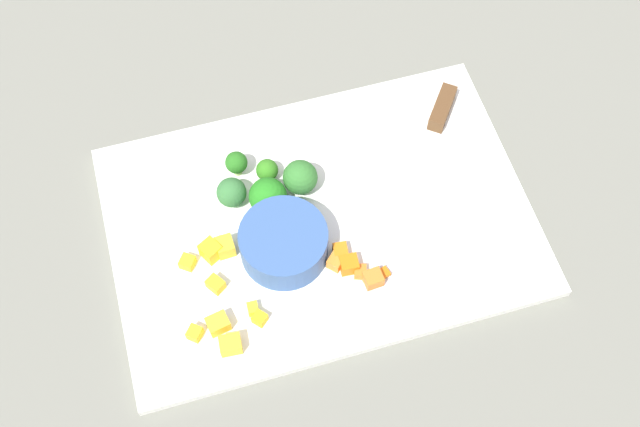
{
  "coord_description": "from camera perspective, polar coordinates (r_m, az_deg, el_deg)",
  "views": [
    {
      "loc": [
        0.12,
        0.4,
        0.8
      ],
      "look_at": [
        0.0,
        0.0,
        0.02
      ],
      "focal_mm": 43.84,
      "sensor_mm": 36.0,
      "label": 1
    }
  ],
  "objects": [
    {
      "name": "pepper_dice_2",
      "position": [
        0.84,
        -4.92,
        -6.94
      ],
      "size": [
        0.01,
        0.01,
        0.01
      ],
      "primitive_type": "cube",
      "rotation": [
        0.0,
        0.0,
        3.1
      ],
      "color": "yellow",
      "rests_on": "cutting_board"
    },
    {
      "name": "pepper_dice_8",
      "position": [
        0.84,
        -9.13,
        -8.62
      ],
      "size": [
        0.02,
        0.02,
        0.01
      ],
      "primitive_type": "cube",
      "rotation": [
        0.0,
        0.0,
        0.89
      ],
      "color": "yellow",
      "rests_on": "cutting_board"
    },
    {
      "name": "carrot_dice_1",
      "position": [
        0.86,
        4.68,
        -4.38
      ],
      "size": [
        0.01,
        0.01,
        0.01
      ],
      "primitive_type": "cube",
      "rotation": [
        0.0,
        0.0,
        1.85
      ],
      "color": "orange",
      "rests_on": "cutting_board"
    },
    {
      "name": "broccoli_floret_3",
      "position": [
        0.88,
        -3.83,
        1.24
      ],
      "size": [
        0.04,
        0.04,
        0.04
      ],
      "color": "#85BA5C",
      "rests_on": "cutting_board"
    },
    {
      "name": "pepper_dice_7",
      "position": [
        0.87,
        -6.94,
        -2.42
      ],
      "size": [
        0.02,
        0.02,
        0.02
      ],
      "primitive_type": "cube",
      "rotation": [
        0.0,
        0.0,
        1.62
      ],
      "color": "yellow",
      "rests_on": "cutting_board"
    },
    {
      "name": "pepper_dice_6",
      "position": [
        0.87,
        -7.98,
        -2.7
      ],
      "size": [
        0.03,
        0.03,
        0.02
      ],
      "primitive_type": "cube",
      "rotation": [
        0.0,
        0.0,
        0.51
      ],
      "color": "yellow",
      "rests_on": "cutting_board"
    },
    {
      "name": "ground_plane",
      "position": [
        0.9,
        0.0,
        -0.66
      ],
      "size": [
        4.0,
        4.0,
        0.0
      ],
      "primitive_type": "plane",
      "color": "slate"
    },
    {
      "name": "chef_knife",
      "position": [
        0.94,
        7.72,
        4.46
      ],
      "size": [
        0.2,
        0.25,
        0.02
      ],
      "rotation": [
        0.0,
        0.0,
        0.92
      ],
      "color": "silver",
      "rests_on": "cutting_board"
    },
    {
      "name": "cutting_board",
      "position": [
        0.9,
        0.0,
        -0.48
      ],
      "size": [
        0.48,
        0.33,
        0.01
      ],
      "primitive_type": "cube",
      "color": "white",
      "rests_on": "ground_plane"
    },
    {
      "name": "pepper_dice_5",
      "position": [
        0.86,
        -7.63,
        -5.15
      ],
      "size": [
        0.02,
        0.02,
        0.01
      ],
      "primitive_type": "cube",
      "rotation": [
        0.0,
        0.0,
        2.17
      ],
      "color": "yellow",
      "rests_on": "cutting_board"
    },
    {
      "name": "pepper_dice_1",
      "position": [
        0.84,
        -4.42,
        -7.65
      ],
      "size": [
        0.02,
        0.02,
        0.01
      ],
      "primitive_type": "cube",
      "rotation": [
        0.0,
        0.0,
        2.3
      ],
      "color": "yellow",
      "rests_on": "cutting_board"
    },
    {
      "name": "carrot_dice_5",
      "position": [
        0.86,
        2.13,
        -3.74
      ],
      "size": [
        0.02,
        0.02,
        0.02
      ],
      "primitive_type": "cube",
      "rotation": [
        0.0,
        0.0,
        3.07
      ],
      "color": "orange",
      "rests_on": "cutting_board"
    },
    {
      "name": "carrot_dice_0",
      "position": [
        0.86,
        1.37,
        -3.51
      ],
      "size": [
        0.02,
        0.02,
        0.02
      ],
      "primitive_type": "cube",
      "rotation": [
        0.0,
        0.0,
        0.76
      ],
      "color": "orange",
      "rests_on": "cutting_board"
    },
    {
      "name": "carrot_dice_2",
      "position": [
        0.86,
        2.96,
        -4.26
      ],
      "size": [
        0.02,
        0.02,
        0.01
      ],
      "primitive_type": "cube",
      "rotation": [
        0.0,
        0.0,
        2.82
      ],
      "color": "orange",
      "rests_on": "cutting_board"
    },
    {
      "name": "prep_bowl",
      "position": [
        0.86,
        -2.66,
        -2.17
      ],
      "size": [
        0.1,
        0.1,
        0.04
      ],
      "primitive_type": "cylinder",
      "color": "#34558D",
      "rests_on": "cutting_board"
    },
    {
      "name": "pepper_dice_3",
      "position": [
        0.87,
        -9.65,
        -3.52
      ],
      "size": [
        0.02,
        0.02,
        0.01
      ],
      "primitive_type": "cube",
      "rotation": [
        0.0,
        0.0,
        0.94
      ],
      "color": "yellow",
      "rests_on": "cutting_board"
    },
    {
      "name": "pepper_dice_4",
      "position": [
        0.84,
        -7.44,
        -7.98
      ],
      "size": [
        0.03,
        0.02,
        0.02
      ],
      "primitive_type": "cube",
      "rotation": [
        0.0,
        0.0,
        1.76
      ],
      "color": "yellow",
      "rests_on": "cutting_board"
    },
    {
      "name": "broccoli_floret_4",
      "position": [
        0.91,
        -6.12,
        3.69
      ],
      "size": [
        0.03,
        0.03,
        0.04
      ],
      "color": "#97BD64",
      "rests_on": "cutting_board"
    },
    {
      "name": "broccoli_floret_2",
      "position": [
        0.89,
        -1.46,
        2.64
      ],
      "size": [
        0.04,
        0.04,
        0.04
      ],
      "color": "#8AAE5F",
      "rests_on": "cutting_board"
    },
    {
      "name": "carrot_dice_4",
      "position": [
        0.85,
        3.9,
        -4.81
      ],
      "size": [
        0.02,
        0.02,
        0.02
      ],
      "primitive_type": "cube",
      "rotation": [
        0.0,
        0.0,
        0.07
      ],
      "color": "orange",
      "rests_on": "cutting_board"
    },
    {
      "name": "pepper_dice_0",
      "position": [
        0.83,
        -6.55,
        -9.5
      ],
      "size": [
        0.02,
        0.02,
        0.02
      ],
      "primitive_type": "cube",
      "rotation": [
        0.0,
        0.0,
        3.07
      ],
      "color": "yellow",
      "rests_on": "cutting_board"
    },
    {
      "name": "broccoli_floret_1",
      "position": [
        0.89,
        -6.47,
        1.52
      ],
      "size": [
        0.03,
        0.03,
        0.04
      ],
      "color": "#96B95A",
      "rests_on": "cutting_board"
    },
    {
      "name": "broccoli_floret_0",
      "position": [
        0.91,
        -3.88,
        3.17
      ],
      "size": [
        0.03,
        0.03,
        0.03
      ],
      "color": "#85AB5D",
      "rests_on": "cutting_board"
    },
    {
      "name": "carrot_dice_3",
      "position": [
        0.86,
        1.49,
        -2.78
      ],
      "size": [
        0.02,
        0.02,
        0.02
      ],
      "primitive_type": "cube",
      "rotation": [
        0.0,
        0.0,
        3.04
      ],
      "color": "orange",
      "rests_on": "cutting_board"
    }
  ]
}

